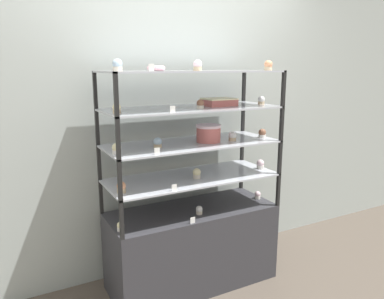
{
  "coord_description": "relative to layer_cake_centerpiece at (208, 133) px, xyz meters",
  "views": [
    {
      "loc": [
        -1.26,
        -2.36,
        1.67
      ],
      "look_at": [
        0.0,
        0.0,
        1.08
      ],
      "focal_mm": 35.0,
      "sensor_mm": 36.0,
      "label": 1
    }
  ],
  "objects": [
    {
      "name": "cupcake_9",
      "position": [
        0.45,
        -0.06,
        -0.03
      ],
      "size": [
        0.06,
        0.06,
        0.07
      ],
      "color": "white",
      "rests_on": "display_riser_middle"
    },
    {
      "name": "cupcake_13",
      "position": [
        -0.69,
        -0.08,
        0.49
      ],
      "size": [
        0.06,
        0.06,
        0.07
      ],
      "color": "beige",
      "rests_on": "display_riser_top"
    },
    {
      "name": "price_tag_0",
      "position": [
        -0.24,
        -0.21,
        -0.56
      ],
      "size": [
        0.04,
        0.0,
        0.04
      ],
      "color": "white",
      "rests_on": "display_base"
    },
    {
      "name": "cupcake_11",
      "position": [
        -0.11,
        -0.08,
        0.22
      ],
      "size": [
        0.05,
        0.05,
        0.06
      ],
      "color": "beige",
      "rests_on": "display_riser_upper"
    },
    {
      "name": "ground_plane",
      "position": [
        -0.12,
        0.03,
        -1.19
      ],
      "size": [
        20.0,
        20.0,
        0.0
      ],
      "primitive_type": "plane",
      "color": "brown"
    },
    {
      "name": "cupcake_8",
      "position": [
        0.18,
        -0.05,
        -0.03
      ],
      "size": [
        0.06,
        0.06,
        0.07
      ],
      "color": "#CCB28C",
      "rests_on": "display_riser_middle"
    },
    {
      "name": "price_tag_3",
      "position": [
        -0.39,
        -0.21,
        0.22
      ],
      "size": [
        0.04,
        0.0,
        0.04
      ],
      "color": "white",
      "rests_on": "display_riser_upper"
    },
    {
      "name": "cupcake_5",
      "position": [
        0.46,
        -0.04,
        -0.29
      ],
      "size": [
        0.06,
        0.06,
        0.07
      ],
      "color": "white",
      "rests_on": "display_riser_lower"
    },
    {
      "name": "sheet_cake_frosted",
      "position": [
        0.11,
        0.03,
        0.22
      ],
      "size": [
        0.23,
        0.18,
        0.06
      ],
      "color": "#C66660",
      "rests_on": "display_riser_upper"
    },
    {
      "name": "cupcake_4",
      "position": [
        -0.11,
        -0.03,
        -0.29
      ],
      "size": [
        0.06,
        0.06,
        0.07
      ],
      "color": "beige",
      "rests_on": "display_riser_lower"
    },
    {
      "name": "display_riser_top",
      "position": [
        -0.12,
        0.03,
        0.44
      ],
      "size": [
        1.27,
        0.51,
        0.26
      ],
      "color": "black",
      "rests_on": "display_riser_upper"
    },
    {
      "name": "price_tag_1",
      "position": [
        -0.38,
        -0.21,
        -0.3
      ],
      "size": [
        0.04,
        0.0,
        0.04
      ],
      "color": "white",
      "rests_on": "display_riser_lower"
    },
    {
      "name": "cupcake_14",
      "position": [
        -0.11,
        -0.04,
        0.49
      ],
      "size": [
        0.06,
        0.06,
        0.07
      ],
      "color": "#CCB28C",
      "rests_on": "display_riser_top"
    },
    {
      "name": "display_riser_middle",
      "position": [
        -0.12,
        0.03,
        -0.08
      ],
      "size": [
        1.27,
        0.51,
        0.26
      ],
      "color": "black",
      "rests_on": "display_riser_lower"
    },
    {
      "name": "layer_cake_centerpiece",
      "position": [
        0.0,
        0.0,
        0.0
      ],
      "size": [
        0.18,
        0.18,
        0.13
      ],
      "color": "#C66660",
      "rests_on": "display_riser_middle"
    },
    {
      "name": "donut_glazed",
      "position": [
        -0.41,
        -0.01,
        0.47
      ],
      "size": [
        0.12,
        0.12,
        0.03
      ],
      "color": "#EFB2BC",
      "rests_on": "display_riser_top"
    },
    {
      "name": "cupcake_0",
      "position": [
        -0.72,
        -0.09,
        -0.55
      ],
      "size": [
        0.05,
        0.05,
        0.06
      ],
      "color": "white",
      "rests_on": "display_base"
    },
    {
      "name": "price_tag_2",
      "position": [
        -0.5,
        -0.21,
        -0.04
      ],
      "size": [
        0.04,
        0.0,
        0.04
      ],
      "color": "white",
      "rests_on": "display_riser_middle"
    },
    {
      "name": "cupcake_6",
      "position": [
        -0.71,
        -0.06,
        -0.03
      ],
      "size": [
        0.06,
        0.06,
        0.07
      ],
      "color": "white",
      "rests_on": "display_riser_middle"
    },
    {
      "name": "cupcake_10",
      "position": [
        -0.7,
        -0.07,
        0.22
      ],
      "size": [
        0.05,
        0.05,
        0.06
      ],
      "color": "#CCB28C",
      "rests_on": "display_riser_upper"
    },
    {
      "name": "back_wall",
      "position": [
        -0.12,
        0.43,
        0.11
      ],
      "size": [
        8.0,
        0.05,
        2.6
      ],
      "color": "#A8B2AD",
      "rests_on": "ground_plane"
    },
    {
      "name": "display_riser_lower",
      "position": [
        -0.12,
        0.03,
        -0.34
      ],
      "size": [
        1.27,
        0.51,
        0.26
      ],
      "color": "black",
      "rests_on": "display_base"
    },
    {
      "name": "display_base",
      "position": [
        -0.12,
        0.03,
        -0.88
      ],
      "size": [
        1.27,
        0.51,
        0.61
      ],
      "color": "#333338",
      "rests_on": "ground_plane"
    },
    {
      "name": "display_riser_upper",
      "position": [
        -0.12,
        0.03,
        0.18
      ],
      "size": [
        1.27,
        0.51,
        0.26
      ],
      "color": "black",
      "rests_on": "display_riser_middle"
    },
    {
      "name": "cupcake_2",
      "position": [
        0.46,
        -0.02,
        -0.55
      ],
      "size": [
        0.05,
        0.05,
        0.06
      ],
      "color": "white",
      "rests_on": "display_base"
    },
    {
      "name": "cupcake_3",
      "position": [
        -0.7,
        -0.08,
        -0.29
      ],
      "size": [
        0.06,
        0.06,
        0.07
      ],
      "color": "#CCB28C",
      "rests_on": "display_riser_lower"
    },
    {
      "name": "cupcake_12",
      "position": [
        0.45,
        -0.04,
        0.22
      ],
      "size": [
        0.05,
        0.05,
        0.06
      ],
      "color": "#CCB28C",
      "rests_on": "display_riser_upper"
    },
    {
      "name": "cupcake_15",
      "position": [
        0.44,
        -0.1,
        0.49
      ],
      "size": [
        0.06,
        0.06,
        0.07
      ],
      "color": "#CCB28C",
      "rests_on": "display_riser_top"
    },
    {
      "name": "price_tag_4",
      "position": [
        -0.52,
        -0.21,
        0.47
      ],
      "size": [
        0.04,
        0.0,
        0.04
      ],
      "color": "white",
      "rests_on": "display_riser_top"
    },
    {
      "name": "cupcake_1",
      "position": [
        -0.12,
        -0.08,
        -0.55
      ],
      "size": [
        0.05,
        0.05,
        0.06
      ],
      "color": "beige",
      "rests_on": "display_base"
    },
    {
      "name": "cupcake_7",
      "position": [
        -0.41,
        -0.01,
        -0.03
      ],
      "size": [
        0.06,
        0.06,
        0.07
      ],
      "color": "#CCB28C",
      "rests_on": "display_riser_middle"
    }
  ]
}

